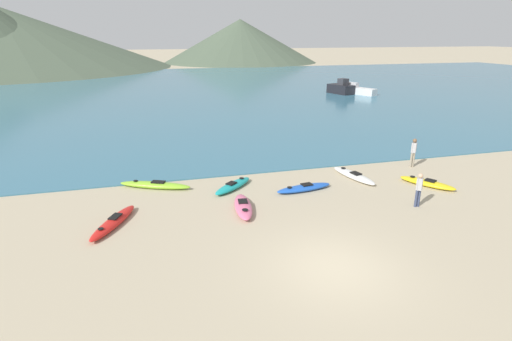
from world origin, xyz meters
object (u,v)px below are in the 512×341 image
object	(u,v)px
person_near_waterline	(413,151)
moored_boat_1	(341,88)
kayak_on_sand_3	(427,183)
person_near_foreground	(419,188)
kayak_on_sand_5	(233,186)
moored_boat_0	(355,90)
kayak_on_sand_1	(304,188)
kayak_on_sand_4	(155,185)
kayak_on_sand_6	(114,222)
kayak_on_sand_0	(243,206)
kayak_on_sand_2	(354,175)

from	to	relation	value
person_near_waterline	moored_boat_1	bearing A→B (deg)	71.18
kayak_on_sand_3	moored_boat_1	size ratio (longest dim) A/B	0.73
person_near_foreground	person_near_waterline	world-z (taller)	person_near_waterline
kayak_on_sand_5	moored_boat_0	bearing A→B (deg)	52.15
kayak_on_sand_1	kayak_on_sand_4	distance (m)	7.19
kayak_on_sand_4	kayak_on_sand_6	size ratio (longest dim) A/B	1.12
kayak_on_sand_5	person_near_waterline	bearing A→B (deg)	3.50
kayak_on_sand_3	kayak_on_sand_4	xyz separation A→B (m)	(-12.94, 3.20, 0.01)
kayak_on_sand_3	person_near_waterline	xyz separation A→B (m)	(1.10, 2.77, 0.79)
kayak_on_sand_0	moored_boat_1	size ratio (longest dim) A/B	0.74
kayak_on_sand_1	kayak_on_sand_2	bearing A→B (deg)	17.03
kayak_on_sand_0	person_near_waterline	world-z (taller)	person_near_waterline
kayak_on_sand_4	person_near_waterline	world-z (taller)	person_near_waterline
moored_boat_1	kayak_on_sand_2	bearing A→B (deg)	-115.40
kayak_on_sand_0	kayak_on_sand_2	distance (m)	6.89
kayak_on_sand_6	person_near_foreground	bearing A→B (deg)	-6.94
kayak_on_sand_1	kayak_on_sand_2	size ratio (longest dim) A/B	0.92
kayak_on_sand_1	moored_boat_0	size ratio (longest dim) A/B	0.53
kayak_on_sand_1	kayak_on_sand_6	bearing A→B (deg)	-170.10
kayak_on_sand_3	kayak_on_sand_1	bearing A→B (deg)	170.78
kayak_on_sand_6	kayak_on_sand_5	bearing A→B (deg)	26.34
kayak_on_sand_0	moored_boat_0	size ratio (longest dim) A/B	0.49
kayak_on_sand_1	kayak_on_sand_2	xyz separation A→B (m)	(3.14, 0.96, 0.01)
person_near_waterline	moored_boat_0	world-z (taller)	person_near_waterline
kayak_on_sand_0	kayak_on_sand_1	size ratio (longest dim) A/B	0.93
kayak_on_sand_1	person_near_foreground	world-z (taller)	person_near_foreground
kayak_on_sand_2	kayak_on_sand_6	distance (m)	11.93
kayak_on_sand_6	person_near_foreground	distance (m)	12.66
kayak_on_sand_0	moored_boat_0	distance (m)	36.88
moored_boat_1	kayak_on_sand_3	bearing A→B (deg)	-109.08
kayak_on_sand_4	person_near_foreground	bearing A→B (deg)	-25.68
kayak_on_sand_0	kayak_on_sand_5	xyz separation A→B (m)	(0.11, 2.56, -0.02)
moored_boat_0	moored_boat_1	bearing A→B (deg)	161.76
kayak_on_sand_0	kayak_on_sand_4	size ratio (longest dim) A/B	0.77
kayak_on_sand_1	person_near_waterline	xyz separation A→B (m)	(7.20, 1.78, 0.79)
kayak_on_sand_3	person_near_waterline	bearing A→B (deg)	68.33
kayak_on_sand_1	kayak_on_sand_6	xyz separation A→B (m)	(-8.53, -1.49, 0.01)
person_near_waterline	moored_boat_1	xyz separation A→B (m)	(9.31, 27.34, -0.22)
kayak_on_sand_4	person_near_foreground	distance (m)	12.08
kayak_on_sand_0	kayak_on_sand_5	bearing A→B (deg)	87.51
kayak_on_sand_1	person_near_foreground	xyz separation A→B (m)	(4.02, -3.02, 0.73)
kayak_on_sand_2	kayak_on_sand_3	size ratio (longest dim) A/B	1.18
kayak_on_sand_2	kayak_on_sand_3	xyz separation A→B (m)	(2.96, -1.95, 0.00)
kayak_on_sand_0	person_near_waterline	xyz separation A→B (m)	(10.52, 3.20, 0.76)
kayak_on_sand_6	person_near_foreground	world-z (taller)	person_near_foreground
person_near_foreground	moored_boat_1	xyz separation A→B (m)	(12.49, 32.14, -0.16)
kayak_on_sand_2	person_near_foreground	size ratio (longest dim) A/B	2.05
kayak_on_sand_0	kayak_on_sand_2	size ratio (longest dim) A/B	0.86
person_near_foreground	moored_boat_1	bearing A→B (deg)	68.76
kayak_on_sand_5	kayak_on_sand_0	bearing A→B (deg)	-92.49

